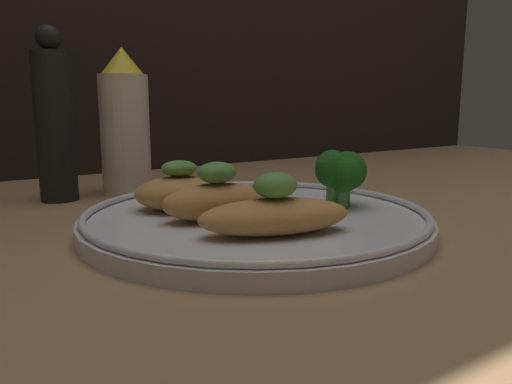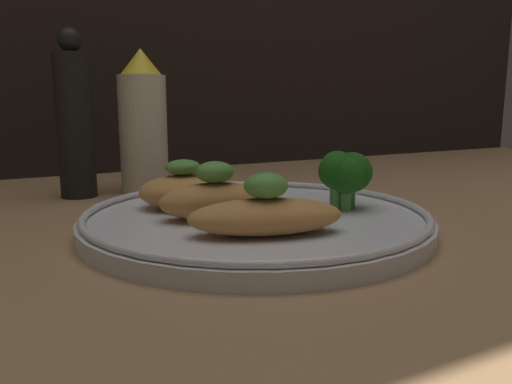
% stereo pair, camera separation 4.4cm
% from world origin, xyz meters
% --- Properties ---
extents(ground_plane, '(1.80, 1.80, 0.01)m').
position_xyz_m(ground_plane, '(0.00, 0.00, -0.01)').
color(ground_plane, '#936D47').
extents(plate, '(0.31, 0.31, 0.02)m').
position_xyz_m(plate, '(0.00, 0.00, 0.01)').
color(plate, silver).
rests_on(plate, ground_plane).
extents(grilled_meat_front, '(0.13, 0.08, 0.05)m').
position_xyz_m(grilled_meat_front, '(-0.03, -0.06, 0.03)').
color(grilled_meat_front, '#BC7F42').
rests_on(grilled_meat_front, plate).
extents(grilled_meat_middle, '(0.10, 0.06, 0.05)m').
position_xyz_m(grilled_meat_middle, '(-0.04, -0.00, 0.03)').
color(grilled_meat_middle, '#BC7F42').
rests_on(grilled_meat_middle, plate).
extents(grilled_meat_back, '(0.09, 0.08, 0.05)m').
position_xyz_m(grilled_meat_back, '(-0.05, 0.06, 0.03)').
color(grilled_meat_back, '#BC7F42').
rests_on(grilled_meat_back, plate).
extents(broccoli_bunch, '(0.05, 0.05, 0.05)m').
position_xyz_m(broccoli_bunch, '(0.08, -0.02, 0.05)').
color(broccoli_bunch, '#569942').
rests_on(broccoli_bunch, plate).
extents(sauce_bottle, '(0.06, 0.06, 0.18)m').
position_xyz_m(sauce_bottle, '(-0.03, 0.23, 0.08)').
color(sauce_bottle, beige).
rests_on(sauce_bottle, ground_plane).
extents(pepper_grinder, '(0.04, 0.04, 0.19)m').
position_xyz_m(pepper_grinder, '(-0.11, 0.23, 0.09)').
color(pepper_grinder, black).
rests_on(pepper_grinder, ground_plane).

